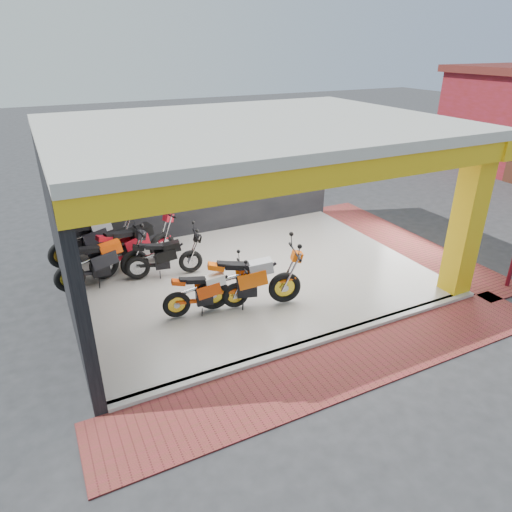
# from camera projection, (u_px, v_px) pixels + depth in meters

# --- Properties ---
(ground) EXTENTS (80.00, 80.00, 0.00)m
(ground) POSITION_uv_depth(u_px,v_px,m) (295.00, 316.00, 9.54)
(ground) COLOR #2D2D30
(ground) RESTS_ON ground
(showroom_floor) EXTENTS (8.00, 6.00, 0.10)m
(showroom_floor) POSITION_uv_depth(u_px,v_px,m) (253.00, 275.00, 11.14)
(showroom_floor) COLOR beige
(showroom_floor) RESTS_ON ground
(showroom_ceiling) EXTENTS (8.40, 6.40, 0.20)m
(showroom_ceiling) POSITION_uv_depth(u_px,v_px,m) (252.00, 126.00, 9.63)
(showroom_ceiling) COLOR beige
(showroom_ceiling) RESTS_ON corner_column
(back_wall) EXTENTS (8.20, 0.20, 3.50)m
(back_wall) POSITION_uv_depth(u_px,v_px,m) (204.00, 176.00, 12.92)
(back_wall) COLOR black
(back_wall) RESTS_ON ground
(left_wall) EXTENTS (0.20, 6.20, 3.50)m
(left_wall) POSITION_uv_depth(u_px,v_px,m) (61.00, 240.00, 8.76)
(left_wall) COLOR black
(left_wall) RESTS_ON ground
(corner_column) EXTENTS (0.50, 0.50, 3.50)m
(corner_column) POSITION_uv_depth(u_px,v_px,m) (467.00, 221.00, 9.70)
(corner_column) COLOR gold
(corner_column) RESTS_ON ground
(header_beam_front) EXTENTS (8.40, 0.30, 0.40)m
(header_beam_front) POSITION_uv_depth(u_px,v_px,m) (334.00, 173.00, 7.33)
(header_beam_front) COLOR gold
(header_beam_front) RESTS_ON corner_column
(header_beam_right) EXTENTS (0.30, 6.40, 0.40)m
(header_beam_right) POSITION_uv_depth(u_px,v_px,m) (396.00, 126.00, 11.37)
(header_beam_right) COLOR gold
(header_beam_right) RESTS_ON corner_column
(floor_kerb) EXTENTS (8.00, 0.20, 0.10)m
(floor_kerb) POSITION_uv_depth(u_px,v_px,m) (322.00, 340.00, 8.69)
(floor_kerb) COLOR beige
(floor_kerb) RESTS_ON ground
(paver_front) EXTENTS (9.00, 1.40, 0.03)m
(paver_front) POSITION_uv_depth(u_px,v_px,m) (347.00, 365.00, 8.07)
(paver_front) COLOR maroon
(paver_front) RESTS_ON ground
(paver_right) EXTENTS (1.40, 7.00, 0.03)m
(paver_right) POSITION_uv_depth(u_px,v_px,m) (402.00, 241.00, 13.09)
(paver_right) COLOR maroon
(paver_right) RESTS_ON ground
(moto_hero) EXTENTS (1.98, 0.97, 1.16)m
(moto_hero) POSITION_uv_depth(u_px,v_px,m) (235.00, 284.00, 9.42)
(moto_hero) COLOR #DF4009
(moto_hero) RESTS_ON showroom_floor
(moto_row_a) EXTENTS (2.51, 1.49, 1.44)m
(moto_row_a) POSITION_uv_depth(u_px,v_px,m) (285.00, 273.00, 9.54)
(moto_row_a) COLOR #F65D0A
(moto_row_a) RESTS_ON showroom_floor
(moto_row_b) EXTENTS (2.02, 1.04, 1.18)m
(moto_row_b) POSITION_uv_depth(u_px,v_px,m) (190.00, 251.00, 10.88)
(moto_row_b) COLOR black
(moto_row_b) RESTS_ON showroom_floor
(moto_row_c) EXTENTS (2.31, 0.98, 1.38)m
(moto_row_c) POSITION_uv_depth(u_px,v_px,m) (133.00, 251.00, 10.63)
(moto_row_c) COLOR black
(moto_row_c) RESTS_ON showroom_floor
(moto_row_d) EXTENTS (2.56, 1.50, 1.47)m
(moto_row_d) POSITION_uv_depth(u_px,v_px,m) (161.00, 234.00, 11.46)
(moto_row_d) COLOR #AD1220
(moto_row_d) RESTS_ON showroom_floor
(moto_row_e) EXTENTS (2.45, 1.18, 1.44)m
(moto_row_e) POSITION_uv_depth(u_px,v_px,m) (122.00, 229.00, 11.80)
(moto_row_e) COLOR black
(moto_row_e) RESTS_ON showroom_floor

